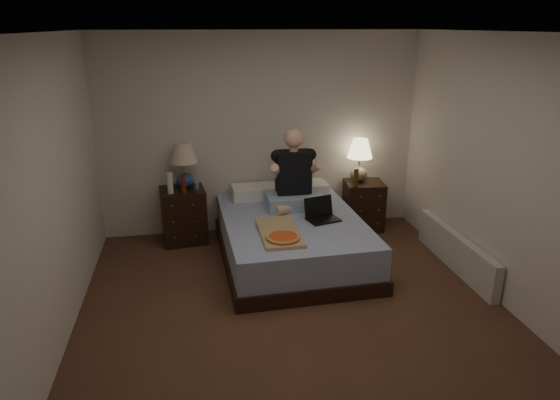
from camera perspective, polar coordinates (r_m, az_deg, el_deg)
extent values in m
cube|color=brown|center=(4.71, 2.00, -13.46)|extent=(4.00, 4.50, 0.00)
cube|color=white|center=(3.96, 2.45, 18.59)|extent=(4.00, 4.50, 0.00)
cube|color=silver|center=(6.31, -2.20, 7.47)|extent=(4.00, 0.00, 2.50)
cube|color=silver|center=(2.25, 15.13, -16.96)|extent=(4.00, 0.00, 2.50)
cube|color=silver|center=(4.23, -25.29, -0.49)|extent=(0.00, 4.50, 2.50)
cube|color=silver|center=(4.98, 25.33, 2.31)|extent=(0.00, 4.50, 2.50)
cube|color=#5C75B9|center=(5.69, 1.39, -4.46)|extent=(1.57, 2.06, 0.50)
cube|color=black|center=(6.25, -10.93, -1.73)|extent=(0.57, 0.52, 0.67)
cube|color=black|center=(6.63, 9.51, -0.61)|extent=(0.53, 0.48, 0.63)
cylinder|color=white|center=(5.99, -12.46, 1.90)|extent=(0.07, 0.07, 0.25)
cylinder|color=#9E9E9A|center=(6.05, -9.52, 1.52)|extent=(0.07, 0.07, 0.10)
cylinder|color=#621F0E|center=(5.96, -10.96, 1.81)|extent=(0.06, 0.06, 0.23)
cylinder|color=#5D340D|center=(6.33, 8.68, 2.58)|extent=(0.06, 0.06, 0.23)
cube|color=silver|center=(5.84, 19.44, -5.54)|extent=(0.10, 1.60, 0.40)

